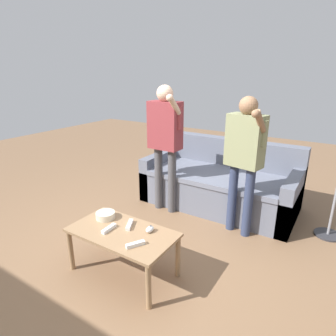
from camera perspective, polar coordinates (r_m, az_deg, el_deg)
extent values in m
plane|color=brown|center=(2.95, -5.26, -16.73)|extent=(12.00, 12.00, 0.00)
cube|color=slate|center=(3.86, 10.07, -4.42)|extent=(1.94, 0.92, 0.40)
cube|color=slate|center=(3.71, 9.83, -1.53)|extent=(1.66, 0.80, 0.06)
cube|color=slate|center=(4.06, 12.43, 2.77)|extent=(1.94, 0.18, 0.42)
cube|color=slate|center=(4.22, -1.17, -0.73)|extent=(0.14, 0.92, 0.59)
cube|color=slate|center=(3.62, 23.42, -5.78)|extent=(0.14, 0.92, 0.59)
cube|color=#997551|center=(2.53, -9.08, -12.52)|extent=(0.92, 0.50, 0.03)
cylinder|color=#997551|center=(2.79, -18.75, -15.19)|extent=(0.04, 0.04, 0.39)
cylinder|color=#997551|center=(2.30, -3.90, -22.47)|extent=(0.04, 0.04, 0.39)
cylinder|color=#997551|center=(3.02, -12.38, -11.69)|extent=(0.04, 0.04, 0.39)
cylinder|color=#997551|center=(2.58, 1.99, -17.15)|extent=(0.04, 0.04, 0.39)
cylinder|color=beige|center=(2.73, -12.32, -9.15)|extent=(0.18, 0.18, 0.06)
ellipsoid|color=white|center=(2.47, -3.62, -12.05)|extent=(0.06, 0.09, 0.05)
cylinder|color=#4C4C51|center=(2.47, -3.47, -11.39)|extent=(0.02, 0.02, 0.01)
cylinder|color=#2D2D33|center=(3.66, 29.14, -11.47)|extent=(0.28, 0.28, 0.02)
cylinder|color=#47474C|center=(3.66, -1.87, -2.02)|extent=(0.10, 0.10, 0.81)
cylinder|color=#47474C|center=(3.55, 0.80, -2.68)|extent=(0.10, 0.10, 0.81)
cube|color=brown|center=(3.41, -0.59, 8.45)|extent=(0.39, 0.21, 0.56)
sphere|color=beige|center=(3.37, -0.62, 14.60)|extent=(0.19, 0.19, 0.19)
cylinder|color=beige|center=(3.53, -3.20, 8.35)|extent=(0.07, 0.07, 0.53)
cylinder|color=brown|center=(3.29, 2.21, 9.93)|extent=(0.07, 0.07, 0.26)
cylinder|color=beige|center=(3.19, 1.32, 12.27)|extent=(0.07, 0.23, 0.24)
sphere|color=beige|center=(3.10, 0.35, 13.78)|extent=(0.08, 0.08, 0.08)
cylinder|color=#2D3856|center=(3.25, 12.65, -5.70)|extent=(0.10, 0.10, 0.77)
cylinder|color=#2D3856|center=(3.16, 15.63, -6.65)|extent=(0.10, 0.10, 0.77)
cube|color=gray|center=(2.99, 15.11, 5.23)|extent=(0.40, 0.26, 0.53)
sphere|color=#936B4C|center=(2.93, 15.70, 11.84)|extent=(0.18, 0.18, 0.18)
cylinder|color=#936B4C|center=(3.09, 12.12, 5.41)|extent=(0.07, 0.07, 0.50)
cylinder|color=gray|center=(2.89, 18.45, 6.50)|extent=(0.07, 0.07, 0.25)
cylinder|color=#936B4C|center=(2.78, 17.81, 8.83)|extent=(0.10, 0.21, 0.23)
sphere|color=#936B4C|center=(2.68, 17.01, 10.27)|extent=(0.07, 0.07, 0.07)
cube|color=white|center=(2.31, -6.49, -14.83)|extent=(0.11, 0.15, 0.03)
cylinder|color=silver|center=(2.31, -5.85, -14.32)|extent=(0.01, 0.01, 0.00)
cube|color=silver|center=(2.29, -7.60, -14.73)|extent=(0.02, 0.02, 0.00)
cube|color=white|center=(2.55, -11.66, -11.70)|extent=(0.04, 0.16, 0.03)
cylinder|color=silver|center=(2.56, -11.26, -11.11)|extent=(0.01, 0.01, 0.00)
cube|color=silver|center=(2.51, -12.39, -11.81)|extent=(0.02, 0.02, 0.00)
cube|color=white|center=(2.57, -7.64, -11.11)|extent=(0.11, 0.16, 0.03)
cylinder|color=silver|center=(2.59, -7.52, -10.46)|extent=(0.01, 0.01, 0.00)
cube|color=silver|center=(2.52, -7.89, -11.32)|extent=(0.02, 0.02, 0.00)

